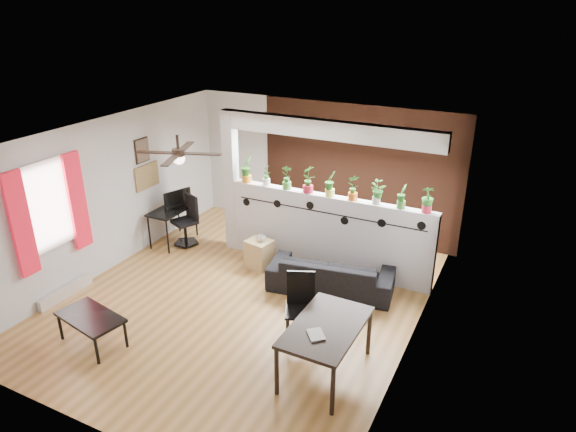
{
  "coord_description": "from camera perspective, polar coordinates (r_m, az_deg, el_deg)",
  "views": [
    {
      "loc": [
        3.69,
        -5.88,
        4.36
      ],
      "look_at": [
        0.48,
        0.6,
        1.27
      ],
      "focal_mm": 32.0,
      "sensor_mm": 36.0,
      "label": 1
    }
  ],
  "objects": [
    {
      "name": "potted_plant_5",
      "position": [
        8.27,
        7.25,
        3.27
      ],
      "size": [
        0.28,
        0.26,
        0.43
      ],
      "color": "orange",
      "rests_on": "partition_wall"
    },
    {
      "name": "ceiling_fan",
      "position": [
        7.45,
        -12.06,
        6.66
      ],
      "size": [
        1.19,
        1.19,
        0.43
      ],
      "color": "black",
      "rests_on": "room_shell"
    },
    {
      "name": "ceiling_header",
      "position": [
        8.15,
        4.91,
        9.48
      ],
      "size": [
        3.6,
        0.18,
        0.3
      ],
      "primitive_type": "cube",
      "color": "white",
      "rests_on": "room_shell"
    },
    {
      "name": "potted_plant_0",
      "position": [
        9.06,
        -4.63,
        5.29
      ],
      "size": [
        0.29,
        0.31,
        0.47
      ],
      "color": "orange",
      "rests_on": "partition_wall"
    },
    {
      "name": "potted_plant_8",
      "position": [
        7.99,
        15.26,
        1.85
      ],
      "size": [
        0.26,
        0.24,
        0.42
      ],
      "color": "#B01C30",
      "rests_on": "partition_wall"
    },
    {
      "name": "cube_shelf",
      "position": [
        8.95,
        -3.18,
        -4.22
      ],
      "size": [
        0.48,
        0.44,
        0.51
      ],
      "primitive_type": "cube",
      "rotation": [
        0.0,
        0.0,
        -0.2
      ],
      "color": "tan",
      "rests_on": "ground"
    },
    {
      "name": "cup",
      "position": [
        8.79,
        -2.94,
        -2.51
      ],
      "size": [
        0.15,
        0.15,
        0.11
      ],
      "primitive_type": "imported",
      "rotation": [
        0.0,
        0.0,
        -0.18
      ],
      "color": "gray",
      "rests_on": "cube_shelf"
    },
    {
      "name": "vine_decal",
      "position": [
        8.49,
        4.36,
        0.33
      ],
      "size": [
        3.31,
        0.01,
        0.3
      ],
      "color": "black",
      "rests_on": "partition_wall"
    },
    {
      "name": "folding_chair",
      "position": [
        7.02,
        1.4,
        -9.39
      ],
      "size": [
        0.53,
        0.53,
        0.99
      ],
      "color": "black",
      "rests_on": "ground"
    },
    {
      "name": "potted_plant_7",
      "position": [
        8.07,
        12.53,
        2.22
      ],
      "size": [
        0.19,
        0.22,
        0.39
      ],
      "color": "#3F8430",
      "rests_on": "partition_wall"
    },
    {
      "name": "computer_desk",
      "position": [
        9.94,
        -12.76,
        0.48
      ],
      "size": [
        0.51,
        0.96,
        0.7
      ],
      "color": "black",
      "rests_on": "ground"
    },
    {
      "name": "window_assembly",
      "position": [
        8.31,
        -25.06,
        0.78
      ],
      "size": [
        0.09,
        1.3,
        1.55
      ],
      "color": "white",
      "rests_on": "room_shell"
    },
    {
      "name": "brick_panel",
      "position": [
        9.8,
        7.9,
        4.7
      ],
      "size": [
        3.9,
        0.05,
        2.6
      ],
      "primitive_type": "cube",
      "color": "#994A2C",
      "rests_on": "ground"
    },
    {
      "name": "baseboard_heater",
      "position": [
        8.88,
        -23.45,
        -7.73
      ],
      "size": [
        0.08,
        1.0,
        0.18
      ],
      "primitive_type": "cube",
      "color": "beige",
      "rests_on": "ground"
    },
    {
      "name": "potted_plant_3",
      "position": [
        8.53,
        2.25,
        4.23
      ],
      "size": [
        0.29,
        0.31,
        0.47
      ],
      "color": "#AC1B31",
      "rests_on": "partition_wall"
    },
    {
      "name": "sofa",
      "position": [
        8.28,
        4.79,
        -6.52
      ],
      "size": [
        1.98,
        1.04,
        0.55
      ],
      "primitive_type": "imported",
      "rotation": [
        0.0,
        0.0,
        3.3
      ],
      "color": "black",
      "rests_on": "ground"
    },
    {
      "name": "potted_plant_6",
      "position": [
        8.17,
        9.85,
        2.65
      ],
      "size": [
        0.22,
        0.2,
        0.38
      ],
      "color": "silver",
      "rests_on": "partition_wall"
    },
    {
      "name": "potted_plant_4",
      "position": [
        8.4,
        4.71,
        3.69
      ],
      "size": [
        0.25,
        0.27,
        0.43
      ],
      "color": "#E5E851",
      "rests_on": "partition_wall"
    },
    {
      "name": "potted_plant_1",
      "position": [
        8.88,
        -2.42,
        4.65
      ],
      "size": [
        0.15,
        0.19,
        0.37
      ],
      "color": "white",
      "rests_on": "partition_wall"
    },
    {
      "name": "coffee_table",
      "position": [
        7.5,
        -21.09,
        -10.62
      ],
      "size": [
        1.02,
        0.69,
        0.44
      ],
      "color": "black",
      "rests_on": "ground"
    },
    {
      "name": "corkboard",
      "position": [
        9.74,
        -15.4,
        4.28
      ],
      "size": [
        0.03,
        0.6,
        0.45
      ],
      "primitive_type": "cube",
      "color": "olive",
      "rests_on": "room_shell"
    },
    {
      "name": "framed_art",
      "position": [
        9.57,
        -15.92,
        7.02
      ],
      "size": [
        0.03,
        0.34,
        0.44
      ],
      "color": "#8C7259",
      "rests_on": "room_shell"
    },
    {
      "name": "pier_column",
      "position": [
        9.32,
        -6.32,
        3.81
      ],
      "size": [
        0.22,
        0.2,
        2.6
      ],
      "primitive_type": "cube",
      "color": "#BCBCC1",
      "rests_on": "ground"
    },
    {
      "name": "room_shell",
      "position": [
        7.58,
        -5.26,
        -0.78
      ],
      "size": [
        6.3,
        7.1,
        2.9
      ],
      "color": "olive",
      "rests_on": "ground"
    },
    {
      "name": "monitor",
      "position": [
        9.99,
        -12.31,
        1.61
      ],
      "size": [
        0.32,
        0.16,
        0.18
      ],
      "primitive_type": "imported",
      "rotation": [
        0.0,
        0.0,
        1.22
      ],
      "color": "black",
      "rests_on": "computer_desk"
    },
    {
      "name": "potted_plant_2",
      "position": [
        8.7,
        -0.13,
        4.44
      ],
      "size": [
        0.24,
        0.21,
        0.42
      ],
      "color": "#3E812E",
      "rests_on": "partition_wall"
    },
    {
      "name": "book",
      "position": [
        6.15,
        2.3,
        -13.16
      ],
      "size": [
        0.29,
        0.3,
        0.02
      ],
      "primitive_type": "imported",
      "rotation": [
        0.0,
        0.0,
        0.7
      ],
      "color": "gray",
      "rests_on": "dining_table"
    },
    {
      "name": "partition_wall",
      "position": [
        8.74,
        4.52,
        -1.9
      ],
      "size": [
        3.6,
        0.18,
        1.35
      ],
      "primitive_type": "cube",
      "color": "#BCBCC1",
      "rests_on": "ground"
    },
    {
      "name": "dining_table",
      "position": [
        6.4,
        4.25,
        -12.57
      ],
      "size": [
        0.81,
        1.31,
        0.71
      ],
      "color": "black",
      "rests_on": "ground"
    },
    {
      "name": "office_chair",
      "position": [
        9.88,
        -11.12,
        -0.85
      ],
      "size": [
        0.52,
        0.53,
        0.95
      ],
      "color": "black",
      "rests_on": "ground"
    }
  ]
}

